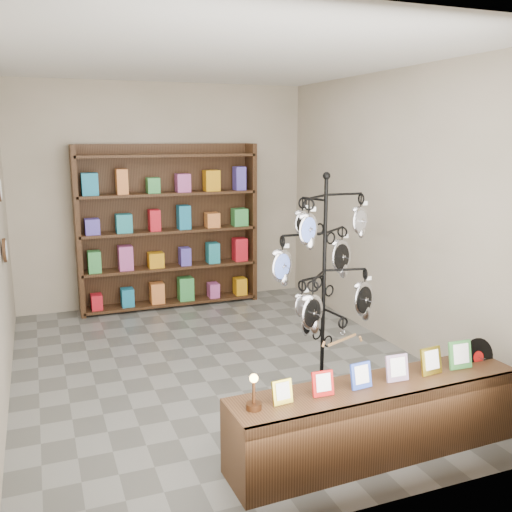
{
  "coord_description": "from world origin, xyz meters",
  "views": [
    {
      "loc": [
        -1.65,
        -5.22,
        2.31
      ],
      "look_at": [
        -0.01,
        -1.0,
        1.35
      ],
      "focal_mm": 40.0,
      "sensor_mm": 36.0,
      "label": 1
    }
  ],
  "objects": [
    {
      "name": "wall_clocks",
      "position": [
        -1.97,
        0.8,
        1.5
      ],
      "size": [
        0.03,
        0.24,
        0.84
      ],
      "color": "black",
      "rests_on": "ground"
    },
    {
      "name": "back_shelving",
      "position": [
        0.0,
        2.3,
        1.03
      ],
      "size": [
        2.42,
        0.36,
        2.2
      ],
      "color": "black",
      "rests_on": "ground"
    },
    {
      "name": "room_envelope",
      "position": [
        0.0,
        0.0,
        1.85
      ],
      "size": [
        5.0,
        5.0,
        5.0
      ],
      "color": "#BBAB97",
      "rests_on": "ground"
    },
    {
      "name": "ground",
      "position": [
        0.0,
        0.0,
        0.0
      ],
      "size": [
        5.0,
        5.0,
        0.0
      ],
      "primitive_type": "plane",
      "color": "slate",
      "rests_on": "ground"
    },
    {
      "name": "front_shelf",
      "position": [
        0.56,
        -1.98,
        0.28
      ],
      "size": [
        2.28,
        0.54,
        0.8
      ],
      "rotation": [
        0.0,
        0.0,
        0.03
      ],
      "color": "black",
      "rests_on": "ground"
    },
    {
      "name": "display_tree",
      "position": [
        0.63,
        -0.98,
        1.16
      ],
      "size": [
        1.06,
        1.06,
        2.01
      ],
      "rotation": [
        0.0,
        0.0,
        0.32
      ],
      "color": "black",
      "rests_on": "ground"
    }
  ]
}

